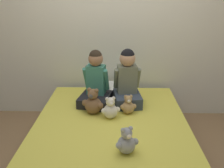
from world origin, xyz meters
TOP-DOWN VIEW (x-y plane):
  - ground_plane at (0.00, 0.00)m, footprint 14.00×14.00m
  - wall_behind_bed at (0.00, 1.11)m, footprint 8.00×0.06m
  - bed at (0.00, 0.00)m, footprint 1.62×2.00m
  - child_on_left at (-0.20, 0.51)m, footprint 0.42×0.45m
  - child_on_right at (0.18, 0.51)m, footprint 0.35×0.41m
  - teddy_bear_held_by_left_child at (-0.21, 0.24)m, footprint 0.24×0.19m
  - teddy_bear_held_by_right_child at (0.18, 0.25)m, footprint 0.18×0.14m
  - teddy_bear_between_children at (-0.01, 0.14)m, footprint 0.20×0.16m
  - teddy_bear_at_foot_of_bed at (0.14, -0.45)m, footprint 0.19×0.16m
  - pillow_at_headboard at (0.00, 0.80)m, footprint 0.54×0.33m

SIDE VIEW (x-z plane):
  - ground_plane at x=0.00m, z-range 0.00..0.00m
  - bed at x=0.00m, z-range 0.00..0.44m
  - pillow_at_headboard at x=0.00m, z-range 0.45..0.56m
  - teddy_bear_held_by_right_child at x=0.18m, z-range 0.43..0.65m
  - teddy_bear_at_foot_of_bed at x=0.14m, z-range 0.43..0.67m
  - teddy_bear_between_children at x=-0.01m, z-range 0.43..0.67m
  - teddy_bear_held_by_left_child at x=-0.21m, z-range 0.42..0.72m
  - child_on_left at x=-0.20m, z-range 0.37..1.03m
  - child_on_right at x=0.18m, z-range 0.39..1.06m
  - wall_behind_bed at x=0.00m, z-range 0.00..2.50m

